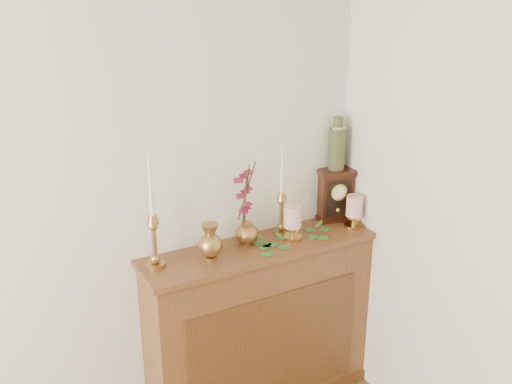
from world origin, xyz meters
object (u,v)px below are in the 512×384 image
bud_vase (210,243)px  ceramic_vase (337,146)px  ginger_jar (244,205)px  mantel_clock (335,195)px  candlestick_left (153,233)px  candlestick_center (281,206)px

bud_vase → ceramic_vase: bearing=9.3°
ginger_jar → mantel_clock: bearing=2.2°
candlestick_left → ginger_jar: candlestick_left is taller
candlestick_left → bud_vase: size_ratio=2.87×
candlestick_center → mantel_clock: candlestick_center is taller
ginger_jar → ceramic_vase: 0.61m
candlestick_center → ginger_jar: bearing=178.1°
candlestick_left → ceramic_vase: size_ratio=1.89×
candlestick_left → ceramic_vase: bearing=3.9°
candlestick_left → mantel_clock: size_ratio=1.86×
bud_vase → ceramic_vase: (0.80, 0.13, 0.32)m
mantel_clock → candlestick_left: bearing=-162.7°
ginger_jar → ceramic_vase: (0.57, 0.02, 0.22)m
candlestick_left → ceramic_vase: ceramic_vase is taller
bud_vase → mantel_clock: size_ratio=0.65×
candlestick_center → candlestick_left: bearing=-176.6°
ginger_jar → candlestick_center: bearing=-1.9°
candlestick_left → mantel_clock: candlestick_left is taller
candlestick_center → bud_vase: candlestick_center is taller
candlestick_center → ginger_jar: (-0.21, 0.01, 0.05)m
candlestick_center → mantel_clock: bearing=4.7°
candlestick_left → ginger_jar: (0.49, 0.05, 0.02)m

